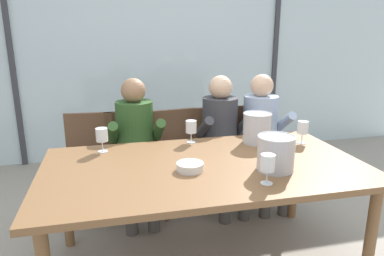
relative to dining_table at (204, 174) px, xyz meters
name	(u,v)px	position (x,y,z in m)	size (l,w,h in m)	color
ground	(177,200)	(0.00, 1.00, -0.69)	(14.00, 14.00, 0.00)	#9E9384
window_glass_panel	(154,55)	(0.00, 2.42, 0.61)	(7.27, 0.03, 2.60)	silver
window_mullion_left	(11,57)	(-1.64, 2.40, 0.61)	(0.06, 0.06, 2.60)	#38383D
window_mullion_right	(275,53)	(1.64, 2.40, 0.61)	(0.06, 0.06, 2.60)	#38383D
hillside_vineyard	(132,58)	(0.00, 6.45, 0.30)	(13.27, 2.40, 1.96)	#568942
dining_table	(204,174)	(0.00, 0.00, 0.00)	(2.07, 1.13, 0.76)	brown
chair_near_curtain	(90,156)	(-0.78, 1.00, -0.16)	(0.47, 0.47, 0.89)	brown
chair_left_of_center	(131,153)	(-0.41, 1.00, -0.16)	(0.49, 0.49, 0.89)	brown
chair_center	(177,151)	(0.01, 0.96, -0.16)	(0.49, 0.49, 0.89)	brown
chair_right_of_center	(218,148)	(0.40, 0.96, -0.16)	(0.47, 0.47, 0.89)	brown
chair_near_window_right	(257,144)	(0.79, 0.97, -0.16)	(0.47, 0.47, 0.89)	brown
person_olive_shirt	(136,140)	(-0.37, 0.84, 0.01)	(0.46, 0.61, 1.21)	#2D5123
person_charcoal_jacket	(223,134)	(0.40, 0.84, 0.01)	(0.48, 0.62, 1.21)	#38383D
person_pale_blue_shirt	(263,131)	(0.79, 0.84, 0.01)	(0.46, 0.61, 1.21)	#9EB2D1
ice_bucket_primary	(276,153)	(0.40, -0.20, 0.18)	(0.23, 0.23, 0.22)	#B7B7BC
ice_bucket_secondary	(257,128)	(0.51, 0.35, 0.19)	(0.22, 0.22, 0.23)	#B7B7BC
tasting_bowl	(190,167)	(-0.12, -0.08, 0.09)	(0.17, 0.17, 0.05)	silver
wine_glass_by_left_taster	(268,164)	(0.26, -0.37, 0.19)	(0.08, 0.08, 0.17)	silver
wine_glass_near_bucket	(303,128)	(0.85, 0.26, 0.19)	(0.08, 0.08, 0.17)	silver
wine_glass_center_pour	(191,128)	(0.02, 0.47, 0.19)	(0.08, 0.08, 0.17)	silver
wine_glass_by_right_taster	(102,135)	(-0.64, 0.41, 0.19)	(0.08, 0.08, 0.17)	silver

